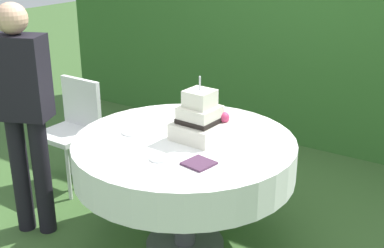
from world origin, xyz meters
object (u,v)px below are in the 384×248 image
(cake_table, at_px, (185,157))
(garden_chair, at_px, (74,123))
(serving_plate_far, at_px, (133,132))
(standing_person, at_px, (23,106))
(wedding_cake, at_px, (200,120))
(serving_plate_near, at_px, (159,158))
(napkin_stack, at_px, (199,163))

(cake_table, relative_size, garden_chair, 1.59)
(serving_plate_far, xyz_separation_m, standing_person, (-0.65, -0.33, 0.15))
(wedding_cake, height_order, serving_plate_near, wedding_cake)
(wedding_cake, xyz_separation_m, garden_chair, (-1.34, 0.19, -0.36))
(napkin_stack, xyz_separation_m, garden_chair, (-1.54, 0.52, -0.24))
(standing_person, bearing_deg, serving_plate_far, 26.44)
(serving_plate_far, height_order, garden_chair, garden_chair)
(serving_plate_far, distance_m, napkin_stack, 0.63)
(wedding_cake, distance_m, serving_plate_near, 0.41)
(cake_table, distance_m, wedding_cake, 0.26)
(serving_plate_near, height_order, napkin_stack, napkin_stack)
(cake_table, bearing_deg, serving_plate_far, -163.91)
(serving_plate_near, bearing_deg, cake_table, 98.04)
(napkin_stack, xyz_separation_m, standing_person, (-1.26, -0.16, 0.15))
(cake_table, relative_size, serving_plate_near, 12.57)
(garden_chair, bearing_deg, standing_person, -68.10)
(napkin_stack, bearing_deg, serving_plate_far, 165.15)
(cake_table, relative_size, wedding_cake, 3.47)
(serving_plate_near, bearing_deg, standing_person, -174.76)
(standing_person, bearing_deg, wedding_cake, 24.85)
(wedding_cake, distance_m, standing_person, 1.17)
(cake_table, distance_m, garden_chair, 1.29)
(napkin_stack, bearing_deg, serving_plate_near, -163.27)
(garden_chair, bearing_deg, serving_plate_near, -24.06)
(cake_table, height_order, serving_plate_far, serving_plate_far)
(cake_table, xyz_separation_m, serving_plate_near, (0.05, -0.33, 0.13))
(standing_person, bearing_deg, cake_table, 23.09)
(serving_plate_near, height_order, standing_person, standing_person)
(napkin_stack, bearing_deg, standing_person, -172.64)
(napkin_stack, height_order, standing_person, standing_person)
(wedding_cake, xyz_separation_m, serving_plate_near, (-0.03, -0.40, -0.12))
(wedding_cake, height_order, serving_plate_far, wedding_cake)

